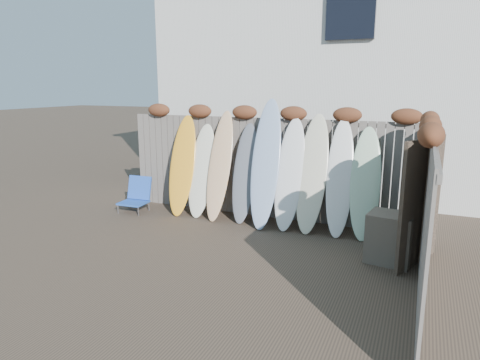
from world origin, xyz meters
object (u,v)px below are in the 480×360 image
at_px(wooden_crate, 390,238).
at_px(lattice_panel, 421,203).
at_px(surfboard_0, 182,165).
at_px(beach_chair, 137,195).

bearing_deg(wooden_crate, lattice_panel, 12.65).
bearing_deg(surfboard_0, wooden_crate, -16.50).
xyz_separation_m(wooden_crate, lattice_panel, (0.37, 0.08, 0.57)).
bearing_deg(wooden_crate, surfboard_0, 166.60).
bearing_deg(lattice_panel, beach_chair, -163.96).
bearing_deg(beach_chair, lattice_panel, -6.76).
bearing_deg(lattice_panel, surfboard_0, -168.54).
height_order(beach_chair, lattice_panel, lattice_panel).
distance_m(lattice_panel, surfboard_0, 4.65).
bearing_deg(lattice_panel, wooden_crate, -144.56).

